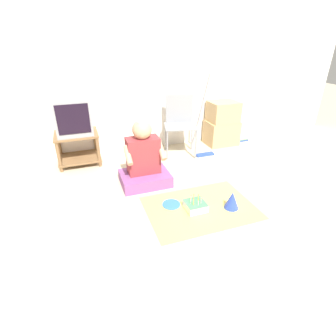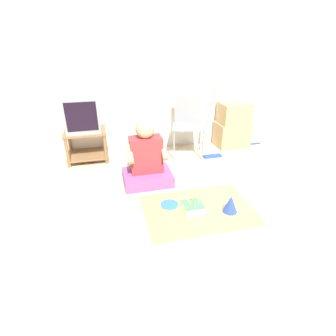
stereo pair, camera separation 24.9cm
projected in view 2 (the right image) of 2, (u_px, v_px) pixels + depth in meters
ground_plane at (224, 211)px, 2.75m from camera, size 16.00×16.00×0.00m
wall_back at (176, 64)px, 3.85m from camera, size 6.40×0.06×2.55m
tv_stand at (87, 142)px, 3.77m from camera, size 0.57×0.47×0.45m
tv at (82, 114)px, 3.58m from camera, size 0.46×0.45×0.48m
folding_chair at (188, 121)px, 3.88m from camera, size 0.54×0.50×0.87m
cardboard_box_stack at (232, 126)px, 4.23m from camera, size 0.51×0.40×0.71m
dust_mop at (211, 132)px, 3.92m from camera, size 0.28×0.51×1.22m
book_pile at (254, 141)px, 4.47m from camera, size 0.21×0.14×0.07m
person_seated at (147, 160)px, 3.18m from camera, size 0.59×0.45×0.87m
party_cloth at (198, 209)px, 2.77m from camera, size 1.14×0.81×0.01m
birthday_cake at (193, 207)px, 2.72m from camera, size 0.21×0.21×0.16m
party_hat_blue at (231, 204)px, 2.69m from camera, size 0.16×0.16×0.19m
paper_plate at (170, 204)px, 2.83m from camera, size 0.20×0.20×0.01m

